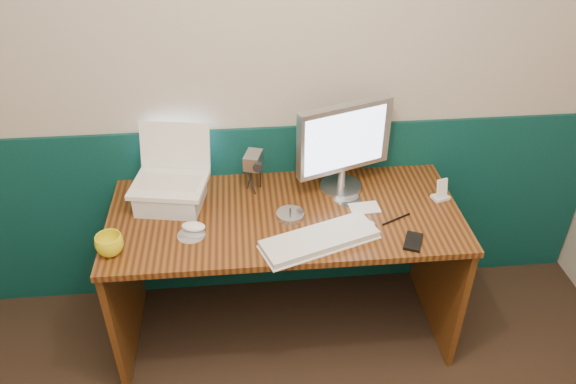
{
  "coord_description": "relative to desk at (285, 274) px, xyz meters",
  "views": [
    {
      "loc": [
        -0.12,
        -0.66,
        2.28
      ],
      "look_at": [
        0.06,
        1.23,
        0.97
      ],
      "focal_mm": 35.0,
      "sensor_mm": 36.0,
      "label": 1
    }
  ],
  "objects": [
    {
      "name": "keyboard",
      "position": [
        0.13,
        -0.22,
        0.39
      ],
      "size": [
        0.52,
        0.32,
        0.03
      ],
      "primitive_type": "cube",
      "rotation": [
        0.0,
        0.0,
        0.35
      ],
      "color": "white",
      "rests_on": "desk"
    },
    {
      "name": "mouse_right",
      "position": [
        0.34,
        -0.15,
        0.39
      ],
      "size": [
        0.11,
        0.09,
        0.03
      ],
      "primitive_type": "ellipsoid",
      "rotation": [
        0.0,
        0.0,
        0.41
      ],
      "color": "silver",
      "rests_on": "desk"
    },
    {
      "name": "papers",
      "position": [
        0.37,
        0.0,
        0.38
      ],
      "size": [
        0.14,
        0.1,
        0.0
      ],
      "primitive_type": "cube",
      "rotation": [
        0.0,
        0.0,
        0.08
      ],
      "color": "silver",
      "rests_on": "desk"
    },
    {
      "name": "back_wall",
      "position": [
        -0.06,
        0.37,
        0.88
      ],
      "size": [
        3.5,
        0.04,
        2.5
      ],
      "primitive_type": "cube",
      "color": "#BBAE9F",
      "rests_on": "ground"
    },
    {
      "name": "camcorder",
      "position": [
        -0.13,
        0.2,
        0.48
      ],
      "size": [
        0.14,
        0.17,
        0.22
      ],
      "primitive_type": null,
      "rotation": [
        0.0,
        0.0,
        -0.3
      ],
      "color": "#A1A2A6",
      "rests_on": "desk"
    },
    {
      "name": "cd_loose_b",
      "position": [
        0.3,
        0.08,
        0.38
      ],
      "size": [
        0.13,
        0.13,
        0.0
      ],
      "primitive_type": "cylinder",
      "color": "#ADB5BE",
      "rests_on": "desk"
    },
    {
      "name": "dock",
      "position": [
        0.74,
        0.05,
        0.38
      ],
      "size": [
        0.09,
        0.08,
        0.01
      ],
      "primitive_type": "cube",
      "rotation": [
        0.0,
        0.0,
        0.31
      ],
      "color": "silver",
      "rests_on": "desk"
    },
    {
      "name": "cd_loose_a",
      "position": [
        -0.42,
        -0.12,
        0.38
      ],
      "size": [
        0.12,
        0.12,
        0.0
      ],
      "primitive_type": "cylinder",
      "color": "silver",
      "rests_on": "desk"
    },
    {
      "name": "monitor",
      "position": [
        0.29,
        0.18,
        0.61
      ],
      "size": [
        0.48,
        0.28,
        0.46
      ],
      "primitive_type": null,
      "rotation": [
        0.0,
        0.0,
        0.35
      ],
      "color": "#B7B8BC",
      "rests_on": "desk"
    },
    {
      "name": "laptop_riser",
      "position": [
        -0.52,
        0.12,
        0.42
      ],
      "size": [
        0.32,
        0.29,
        0.1
      ],
      "primitive_type": "cube",
      "rotation": [
        0.0,
        0.0,
        -0.18
      ],
      "color": "silver",
      "rests_on": "desk"
    },
    {
      "name": "pen",
      "position": [
        0.49,
        -0.1,
        0.38
      ],
      "size": [
        0.14,
        0.08,
        0.01
      ],
      "primitive_type": "cylinder",
      "rotation": [
        0.0,
        1.57,
        0.46
      ],
      "color": "black",
      "rests_on": "desk"
    },
    {
      "name": "music_player",
      "position": [
        0.74,
        0.05,
        0.43
      ],
      "size": [
        0.06,
        0.04,
        0.09
      ],
      "primitive_type": "cube",
      "rotation": [
        -0.17,
        0.0,
        0.31
      ],
      "color": "white",
      "rests_on": "dock"
    },
    {
      "name": "pda",
      "position": [
        0.52,
        -0.26,
        0.38
      ],
      "size": [
        0.11,
        0.14,
        0.01
      ],
      "primitive_type": "cube",
      "rotation": [
        0.0,
        0.0,
        -0.41
      ],
      "color": "black",
      "rests_on": "desk"
    },
    {
      "name": "wainscot",
      "position": [
        -0.06,
        0.36,
        0.12
      ],
      "size": [
        3.48,
        0.02,
        1.0
      ],
      "primitive_type": "cube",
      "color": "#072E2B",
      "rests_on": "ground"
    },
    {
      "name": "mouse_left",
      "position": [
        -0.41,
        -0.08,
        0.39
      ],
      "size": [
        0.12,
        0.09,
        0.04
      ],
      "primitive_type": "ellipsoid",
      "rotation": [
        0.0,
        0.0,
        -0.25
      ],
      "color": "white",
      "rests_on": "desk"
    },
    {
      "name": "laptop",
      "position": [
        -0.52,
        0.12,
        0.61
      ],
      "size": [
        0.37,
        0.31,
        0.27
      ],
      "primitive_type": null,
      "rotation": [
        0.0,
        0.0,
        -0.18
      ],
      "color": "white",
      "rests_on": "laptop_riser"
    },
    {
      "name": "cd_spindle",
      "position": [
        0.02,
        -0.03,
        0.39
      ],
      "size": [
        0.12,
        0.12,
        0.03
      ],
      "primitive_type": "cylinder",
      "color": "#B1B7C1",
      "rests_on": "desk"
    },
    {
      "name": "mug",
      "position": [
        -0.74,
        -0.21,
        0.42
      ],
      "size": [
        0.15,
        0.15,
        0.09
      ],
      "primitive_type": "imported",
      "rotation": [
        0.0,
        0.0,
        -0.39
      ],
      "color": "yellow",
      "rests_on": "desk"
    },
    {
      "name": "desk",
      "position": [
        0.0,
        0.0,
        0.0
      ],
      "size": [
        1.6,
        0.7,
        0.75
      ],
      "primitive_type": "cube",
      "color": "#3A1A0A",
      "rests_on": "ground"
    }
  ]
}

